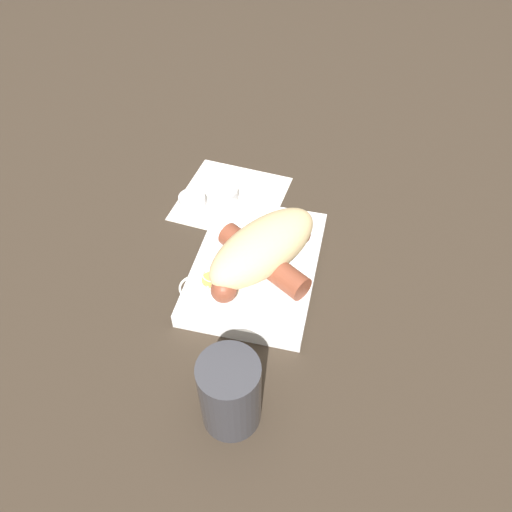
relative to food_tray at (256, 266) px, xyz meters
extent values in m
plane|color=#33281E|center=(0.00, 0.00, -0.01)|extent=(3.00, 3.00, 0.00)
cube|color=white|center=(0.00, 0.00, 0.00)|extent=(0.23, 0.16, 0.02)
ellipsoid|color=#DBBC84|center=(0.00, 0.01, 0.04)|extent=(0.19, 0.16, 0.06)
cylinder|color=brown|center=(0.01, 0.01, 0.03)|extent=(0.10, 0.14, 0.03)
sphere|color=brown|center=(0.07, -0.03, 0.03)|extent=(0.03, 0.03, 0.03)
sphere|color=brown|center=(-0.05, 0.05, 0.03)|extent=(0.03, 0.03, 0.03)
cylinder|color=#F99E4C|center=(0.05, -0.05, 0.01)|extent=(0.03, 0.03, 0.00)
cylinder|color=orange|center=(0.03, -0.04, 0.01)|extent=(0.03, 0.03, 0.00)
torus|color=silver|center=(0.04, -0.05, 0.01)|extent=(0.03, 0.03, 0.00)
torus|color=silver|center=(0.06, -0.05, 0.01)|extent=(0.04, 0.04, 0.00)
torus|color=silver|center=(0.06, -0.07, 0.01)|extent=(0.04, 0.04, 0.00)
cube|color=white|center=(-0.14, -0.07, -0.01)|extent=(0.17, 0.17, 0.00)
cylinder|color=white|center=(-0.13, -0.08, 0.00)|extent=(0.04, 0.04, 0.02)
cylinder|color=gold|center=(-0.13, -0.08, -0.01)|extent=(0.03, 0.03, 0.01)
cylinder|color=white|center=(-0.11, -0.13, 0.00)|extent=(0.04, 0.04, 0.02)
cylinder|color=gold|center=(-0.11, -0.13, -0.01)|extent=(0.03, 0.03, 0.01)
cylinder|color=#333338|center=(0.21, 0.02, 0.04)|extent=(0.07, 0.07, 0.10)
camera|label=1|loc=(0.44, 0.10, 0.53)|focal=35.00mm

